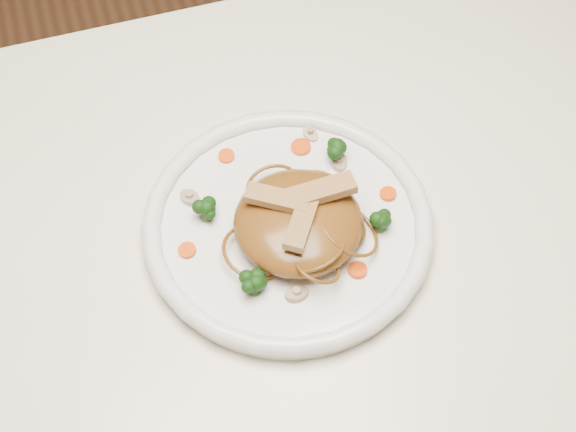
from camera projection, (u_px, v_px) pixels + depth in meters
name	position (u px, v px, depth m)	size (l,w,h in m)	color
table	(263.00, 300.00, 0.89)	(1.20, 0.80, 0.75)	white
plate	(288.00, 228.00, 0.82)	(0.30, 0.30, 0.02)	white
noodle_mound	(298.00, 222.00, 0.79)	(0.13, 0.13, 0.04)	brown
chicken_a	(320.00, 191.00, 0.78)	(0.07, 0.02, 0.01)	#AB8251
chicken_b	(277.00, 199.00, 0.77)	(0.07, 0.02, 0.01)	#AB8251
chicken_c	(301.00, 223.00, 0.76)	(0.06, 0.02, 0.01)	#AB8251
broccoli_0	(338.00, 148.00, 0.85)	(0.03, 0.03, 0.03)	#12390C
broccoli_1	(206.00, 209.00, 0.81)	(0.03, 0.03, 0.03)	#12390C
broccoli_2	(254.00, 284.00, 0.76)	(0.02, 0.02, 0.03)	#12390C
broccoli_3	(380.00, 220.00, 0.80)	(0.03, 0.03, 0.03)	#12390C
carrot_0	(301.00, 147.00, 0.87)	(0.02, 0.02, 0.01)	#E83708
carrot_1	(187.00, 250.00, 0.79)	(0.02, 0.02, 0.01)	#E83708
carrot_2	(388.00, 194.00, 0.83)	(0.02, 0.02, 0.01)	#E83708
carrot_3	(226.00, 156.00, 0.86)	(0.02, 0.02, 0.01)	#E83708
carrot_4	(358.00, 270.00, 0.78)	(0.02, 0.02, 0.01)	#E83708
mushroom_0	(297.00, 293.00, 0.76)	(0.02, 0.02, 0.01)	tan
mushroom_1	(339.00, 162.00, 0.86)	(0.02, 0.02, 0.01)	tan
mushroom_2	(190.00, 198.00, 0.83)	(0.02, 0.02, 0.01)	tan
mushroom_3	(310.00, 134.00, 0.88)	(0.02, 0.02, 0.01)	tan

